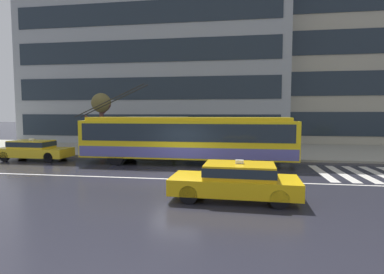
{
  "coord_description": "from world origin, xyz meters",
  "views": [
    {
      "loc": [
        2.98,
        -14.57,
        3.0
      ],
      "look_at": [
        0.19,
        3.95,
        1.53
      ],
      "focal_mm": 28.44,
      "sensor_mm": 36.0,
      "label": 1
    }
  ],
  "objects_px": {
    "bus_shelter": "(158,125)",
    "pedestrian_at_shelter": "(174,142)",
    "taxi_queued_behind_bus": "(34,149)",
    "taxi_oncoming_near": "(236,180)",
    "trolleybus": "(187,138)",
    "street_tree_bare": "(101,105)",
    "pedestrian_approaching_curb": "(235,130)"
  },
  "relations": [
    {
      "from": "taxi_queued_behind_bus",
      "to": "bus_shelter",
      "type": "relative_size",
      "value": 1.09
    },
    {
      "from": "trolleybus",
      "to": "taxi_oncoming_near",
      "type": "relative_size",
      "value": 2.96
    },
    {
      "from": "taxi_queued_behind_bus",
      "to": "street_tree_bare",
      "type": "xyz_separation_m",
      "value": [
        2.26,
        5.12,
        2.92
      ]
    },
    {
      "from": "pedestrian_at_shelter",
      "to": "street_tree_bare",
      "type": "bearing_deg",
      "value": 155.95
    },
    {
      "from": "taxi_queued_behind_bus",
      "to": "taxi_oncoming_near",
      "type": "distance_m",
      "value": 14.71
    },
    {
      "from": "taxi_queued_behind_bus",
      "to": "taxi_oncoming_near",
      "type": "bearing_deg",
      "value": -28.84
    },
    {
      "from": "taxi_oncoming_near",
      "to": "bus_shelter",
      "type": "relative_size",
      "value": 1.06
    },
    {
      "from": "bus_shelter",
      "to": "pedestrian_at_shelter",
      "type": "relative_size",
      "value": 2.62
    },
    {
      "from": "trolleybus",
      "to": "taxi_queued_behind_bus",
      "type": "height_order",
      "value": "trolleybus"
    },
    {
      "from": "trolleybus",
      "to": "taxi_oncoming_near",
      "type": "xyz_separation_m",
      "value": [
        2.91,
        -7.18,
        -0.83
      ]
    },
    {
      "from": "pedestrian_approaching_curb",
      "to": "taxi_oncoming_near",
      "type": "bearing_deg",
      "value": -89.38
    },
    {
      "from": "pedestrian_at_shelter",
      "to": "taxi_queued_behind_bus",
      "type": "bearing_deg",
      "value": -165.56
    },
    {
      "from": "bus_shelter",
      "to": "pedestrian_at_shelter",
      "type": "bearing_deg",
      "value": -46.95
    },
    {
      "from": "bus_shelter",
      "to": "street_tree_bare",
      "type": "xyz_separation_m",
      "value": [
        -4.89,
        1.21,
        1.49
      ]
    },
    {
      "from": "taxi_queued_behind_bus",
      "to": "taxi_oncoming_near",
      "type": "relative_size",
      "value": 1.04
    },
    {
      "from": "taxi_oncoming_near",
      "to": "pedestrian_at_shelter",
      "type": "relative_size",
      "value": 2.77
    },
    {
      "from": "trolleybus",
      "to": "taxi_queued_behind_bus",
      "type": "relative_size",
      "value": 2.86
    },
    {
      "from": "taxi_queued_behind_bus",
      "to": "pedestrian_at_shelter",
      "type": "distance_m",
      "value": 9.0
    },
    {
      "from": "trolleybus",
      "to": "bus_shelter",
      "type": "xyz_separation_m",
      "value": [
        -2.83,
        3.83,
        0.6
      ]
    },
    {
      "from": "pedestrian_approaching_curb",
      "to": "street_tree_bare",
      "type": "height_order",
      "value": "street_tree_bare"
    },
    {
      "from": "bus_shelter",
      "to": "street_tree_bare",
      "type": "relative_size",
      "value": 0.95
    },
    {
      "from": "street_tree_bare",
      "to": "taxi_oncoming_near",
      "type": "bearing_deg",
      "value": -48.97
    },
    {
      "from": "taxi_queued_behind_bus",
      "to": "pedestrian_approaching_curb",
      "type": "bearing_deg",
      "value": 19.08
    },
    {
      "from": "trolleybus",
      "to": "taxi_queued_behind_bus",
      "type": "bearing_deg",
      "value": -179.54
    },
    {
      "from": "taxi_queued_behind_bus",
      "to": "pedestrian_at_shelter",
      "type": "relative_size",
      "value": 2.87
    },
    {
      "from": "taxi_oncoming_near",
      "to": "trolleybus",
      "type": "bearing_deg",
      "value": 112.06
    },
    {
      "from": "bus_shelter",
      "to": "pedestrian_approaching_curb",
      "type": "bearing_deg",
      "value": 5.19
    },
    {
      "from": "pedestrian_at_shelter",
      "to": "pedestrian_approaching_curb",
      "type": "height_order",
      "value": "pedestrian_approaching_curb"
    },
    {
      "from": "bus_shelter",
      "to": "taxi_queued_behind_bus",
      "type": "bearing_deg",
      "value": -151.36
    },
    {
      "from": "bus_shelter",
      "to": "street_tree_bare",
      "type": "height_order",
      "value": "street_tree_bare"
    },
    {
      "from": "bus_shelter",
      "to": "taxi_oncoming_near",
      "type": "bearing_deg",
      "value": -62.45
    },
    {
      "from": "bus_shelter",
      "to": "pedestrian_at_shelter",
      "type": "distance_m",
      "value": 2.5
    }
  ]
}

